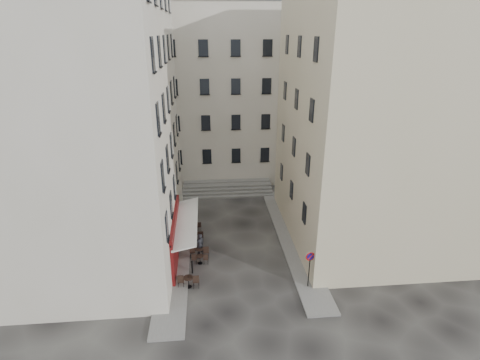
{
  "coord_description": "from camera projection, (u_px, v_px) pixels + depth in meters",
  "views": [
    {
      "loc": [
        -1.95,
        -22.68,
        15.51
      ],
      "look_at": [
        0.49,
        4.0,
        4.77
      ],
      "focal_mm": 28.0,
      "sensor_mm": 36.0,
      "label": 1
    }
  ],
  "objects": [
    {
      "name": "bistro_table_b",
      "position": [
        200.0,
        259.0,
        26.6
      ],
      "size": [
        1.18,
        0.55,
        0.83
      ],
      "color": "black",
      "rests_on": "ground"
    },
    {
      "name": "sidewalk_left",
      "position": [
        179.0,
        236.0,
        30.2
      ],
      "size": [
        2.0,
        22.0,
        0.12
      ],
      "primitive_type": "cube",
      "color": "slate",
      "rests_on": "ground"
    },
    {
      "name": "sidewalk_right",
      "position": [
        291.0,
        237.0,
        30.03
      ],
      "size": [
        2.0,
        18.0,
        0.12
      ],
      "primitive_type": "cube",
      "color": "slate",
      "rests_on": "ground"
    },
    {
      "name": "bollard_near",
      "position": [
        192.0,
        267.0,
        25.51
      ],
      "size": [
        0.12,
        0.12,
        0.98
      ],
      "color": "black",
      "rests_on": "ground"
    },
    {
      "name": "building_right",
      "position": [
        376.0,
        121.0,
        27.56
      ],
      "size": [
        12.2,
        14.2,
        18.6
      ],
      "color": "#C1B48F",
      "rests_on": "ground"
    },
    {
      "name": "bistro_table_a",
      "position": [
        188.0,
        281.0,
        24.11
      ],
      "size": [
        1.39,
        0.65,
        0.98
      ],
      "color": "black",
      "rests_on": "ground"
    },
    {
      "name": "bistro_table_c",
      "position": [
        199.0,
        252.0,
        27.3
      ],
      "size": [
        1.39,
        0.65,
        0.98
      ],
      "color": "black",
      "rests_on": "ground"
    },
    {
      "name": "building_left",
      "position": [
        78.0,
        114.0,
        24.95
      ],
      "size": [
        12.2,
        16.2,
        20.6
      ],
      "color": "beige",
      "rests_on": "ground"
    },
    {
      "name": "bistro_table_e",
      "position": [
        194.0,
        226.0,
        31.04
      ],
      "size": [
        1.13,
        0.53,
        0.79
      ],
      "color": "black",
      "rests_on": "ground"
    },
    {
      "name": "pedestrian",
      "position": [
        200.0,
        245.0,
        27.27
      ],
      "size": [
        0.81,
        0.77,
        1.86
      ],
      "primitive_type": "imported",
      "rotation": [
        0.0,
        0.0,
        3.82
      ],
      "color": "black",
      "rests_on": "ground"
    },
    {
      "name": "cafe_storefront",
      "position": [
        177.0,
        235.0,
        26.76
      ],
      "size": [
        1.74,
        7.3,
        3.5
      ],
      "color": "#470A0C",
      "rests_on": "ground"
    },
    {
      "name": "no_parking_sign",
      "position": [
        310.0,
        263.0,
        23.53
      ],
      "size": [
        0.61,
        0.16,
        2.69
      ],
      "rotation": [
        0.0,
        0.0,
        0.18
      ],
      "color": "black",
      "rests_on": "ground"
    },
    {
      "name": "bollard_mid",
      "position": [
        193.0,
        240.0,
        28.74
      ],
      "size": [
        0.12,
        0.12,
        0.98
      ],
      "color": "black",
      "rests_on": "ground"
    },
    {
      "name": "bollard_far",
      "position": [
        194.0,
        219.0,
        31.98
      ],
      "size": [
        0.12,
        0.12,
        0.98
      ],
      "color": "black",
      "rests_on": "ground"
    },
    {
      "name": "stone_steps",
      "position": [
        228.0,
        189.0,
        38.38
      ],
      "size": [
        9.0,
        3.15,
        0.8
      ],
      "color": "#5E5B59",
      "rests_on": "ground"
    },
    {
      "name": "ground",
      "position": [
        238.0,
        262.0,
        26.9
      ],
      "size": [
        90.0,
        90.0,
        0.0
      ],
      "primitive_type": "plane",
      "color": "black",
      "rests_on": "ground"
    },
    {
      "name": "building_back",
      "position": [
        214.0,
        91.0,
        40.92
      ],
      "size": [
        18.2,
        10.2,
        18.6
      ],
      "color": "beige",
      "rests_on": "ground"
    },
    {
      "name": "bistro_table_d",
      "position": [
        195.0,
        236.0,
        29.36
      ],
      "size": [
        1.35,
        0.63,
        0.95
      ],
      "color": "black",
      "rests_on": "ground"
    }
  ]
}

